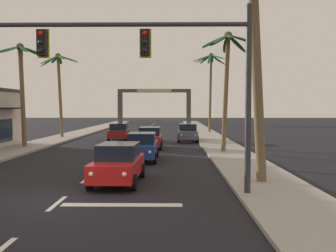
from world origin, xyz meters
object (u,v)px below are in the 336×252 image
(palm_left_third, at_px, (22,73))
(palm_right_second, at_px, (227,61))
(sedan_fifth_in_queue, at_px, (150,138))
(sedan_parked_nearest_kerb, at_px, (188,132))
(sedan_lead_at_stop_bar, at_px, (118,163))
(sedan_third_in_queue, at_px, (142,146))
(palm_right_farthest, at_px, (211,72))
(palm_left_farthest, at_px, (59,74))
(traffic_signal_mast, at_px, (147,59))
(sedan_oncoming_far, at_px, (119,132))
(palm_right_nearest, at_px, (254,23))
(town_gateway_arch, at_px, (154,101))

(palm_left_third, height_order, palm_right_second, palm_right_second)
(sedan_fifth_in_queue, relative_size, sedan_parked_nearest_kerb, 1.00)
(sedan_lead_at_stop_bar, height_order, sedan_fifth_in_queue, same)
(sedan_lead_at_stop_bar, xyz_separation_m, palm_left_third, (-9.62, 13.94, 5.09))
(sedan_third_in_queue, distance_m, palm_right_second, 8.89)
(sedan_parked_nearest_kerb, distance_m, palm_right_farthest, 14.89)
(sedan_parked_nearest_kerb, xyz_separation_m, palm_left_farthest, (-13.44, 3.81, 5.86))
(sedan_parked_nearest_kerb, height_order, palm_right_farthest, palm_right_farthest)
(traffic_signal_mast, distance_m, palm_right_second, 14.14)
(sedan_lead_at_stop_bar, bearing_deg, palm_left_farthest, 112.03)
(sedan_lead_at_stop_bar, height_order, sedan_oncoming_far, same)
(palm_right_nearest, height_order, palm_right_farthest, palm_right_farthest)
(palm_right_farthest, height_order, town_gateway_arch, palm_right_farthest)
(traffic_signal_mast, height_order, sedan_lead_at_stop_bar, traffic_signal_mast)
(sedan_parked_nearest_kerb, xyz_separation_m, palm_left_third, (-13.35, -6.24, 5.09))
(sedan_oncoming_far, distance_m, palm_right_nearest, 23.97)
(traffic_signal_mast, xyz_separation_m, palm_right_nearest, (4.28, 2.19, 1.73))
(sedan_lead_at_stop_bar, distance_m, palm_right_nearest, 8.14)
(palm_right_second, distance_m, palm_right_farthest, 22.14)
(traffic_signal_mast, xyz_separation_m, palm_right_second, (4.70, 13.24, 1.56))
(traffic_signal_mast, distance_m, sedan_parked_nearest_kerb, 23.08)
(sedan_third_in_queue, distance_m, town_gateway_arch, 55.68)
(sedan_lead_at_stop_bar, relative_size, town_gateway_arch, 0.30)
(palm_left_farthest, distance_m, palm_right_second, 20.57)
(palm_left_farthest, bearing_deg, sedan_parked_nearest_kerb, -15.85)
(sedan_third_in_queue, distance_m, sedan_parked_nearest_kerb, 13.61)
(sedan_lead_at_stop_bar, height_order, sedan_third_in_queue, same)
(sedan_third_in_queue, height_order, sedan_oncoming_far, same)
(palm_left_third, bearing_deg, palm_left_farthest, 90.51)
(sedan_third_in_queue, bearing_deg, traffic_signal_mast, -84.10)
(town_gateway_arch, bearing_deg, palm_left_farthest, -101.95)
(sedan_lead_at_stop_bar, xyz_separation_m, sedan_fifth_in_queue, (0.49, 13.95, 0.00))
(sedan_oncoming_far, height_order, town_gateway_arch, town_gateway_arch)
(sedan_parked_nearest_kerb, bearing_deg, sedan_fifth_in_queue, -117.50)
(traffic_signal_mast, relative_size, sedan_lead_at_stop_bar, 2.57)
(sedan_fifth_in_queue, xyz_separation_m, palm_right_farthest, (6.67, 18.96, 6.91))
(sedan_parked_nearest_kerb, relative_size, palm_left_farthest, 0.50)
(sedan_third_in_queue, bearing_deg, sedan_oncoming_far, 103.41)
(palm_left_farthest, height_order, palm_right_second, palm_left_farthest)
(sedan_lead_at_stop_bar, distance_m, palm_left_farthest, 26.54)
(sedan_third_in_queue, relative_size, palm_right_nearest, 0.46)
(traffic_signal_mast, relative_size, palm_left_farthest, 1.29)
(traffic_signal_mast, distance_m, sedan_lead_at_stop_bar, 4.96)
(palm_left_third, xyz_separation_m, town_gateway_arch, (8.06, 48.55, -1.37))
(palm_left_third, bearing_deg, palm_right_second, -11.18)
(sedan_parked_nearest_kerb, bearing_deg, palm_right_second, -75.79)
(sedan_third_in_queue, xyz_separation_m, sedan_oncoming_far, (-3.43, 14.38, 0.00))
(sedan_parked_nearest_kerb, bearing_deg, sedan_third_in_queue, -104.04)
(sedan_third_in_queue, relative_size, palm_left_farthest, 0.50)
(traffic_signal_mast, bearing_deg, sedan_fifth_in_queue, 93.19)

